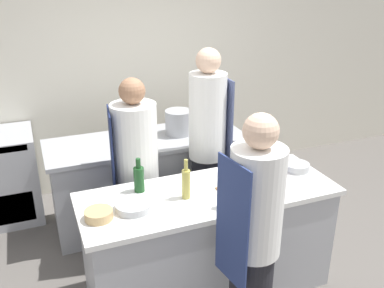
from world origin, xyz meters
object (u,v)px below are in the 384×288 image
object	(u,v)px
bottle_vinegar	(139,178)
bottle_cooking_oil	(186,183)
chef_at_stove	(207,148)
cup	(274,168)
bowl_prep_small	(249,172)
stockpot	(178,122)
chef_at_prep_near	(253,240)
bottle_olive_oil	(226,198)
bottle_wine	(265,178)
bowl_mixing_large	(99,215)
chef_at_pass_far	(136,174)
bowl_wooden_salad	(133,206)
bowl_ceramic_blue	(297,167)

from	to	relation	value
bottle_vinegar	bottle_cooking_oil	bearing A→B (deg)	-37.62
chef_at_stove	cup	distance (m)	0.67
chef_at_stove	cup	bearing A→B (deg)	29.30
bowl_prep_small	chef_at_stove	bearing A→B (deg)	102.65
bowl_prep_small	stockpot	bearing A→B (deg)	101.02
chef_at_prep_near	bottle_olive_oil	world-z (taller)	chef_at_prep_near
chef_at_prep_near	bottle_cooking_oil	world-z (taller)	chef_at_prep_near
chef_at_stove	bottle_olive_oil	bearing A→B (deg)	-15.95
chef_at_stove	bottle_wine	world-z (taller)	chef_at_stove
bottle_olive_oil	stockpot	world-z (taller)	stockpot
chef_at_prep_near	cup	distance (m)	0.93
bowl_mixing_large	chef_at_prep_near	bearing A→B (deg)	-33.09
chef_at_pass_far	bottle_olive_oil	world-z (taller)	chef_at_pass_far
bowl_wooden_salad	cup	size ratio (longest dim) A/B	2.68
cup	chef_at_prep_near	bearing A→B (deg)	-129.11
chef_at_prep_near	cup	xyz separation A→B (m)	(0.59, 0.72, 0.08)
bottle_cooking_oil	bowl_prep_small	size ratio (longest dim) A/B	1.17
bottle_cooking_oil	bowl_mixing_large	world-z (taller)	bottle_cooking_oil
chef_at_pass_far	bowl_mixing_large	xyz separation A→B (m)	(-0.43, -0.68, 0.09)
bottle_olive_oil	bottle_wine	distance (m)	0.44
chef_at_prep_near	bottle_vinegar	size ratio (longest dim) A/B	6.35
bottle_olive_oil	chef_at_pass_far	bearing A→B (deg)	115.85
chef_at_prep_near	chef_at_stove	distance (m)	1.33
bottle_olive_oil	bottle_vinegar	bearing A→B (deg)	137.63
bottle_wine	bowl_prep_small	xyz separation A→B (m)	(-0.02, 0.21, -0.04)
chef_at_prep_near	chef_at_stove	bearing A→B (deg)	-19.62
chef_at_prep_near	chef_at_stove	world-z (taller)	chef_at_stove
bottle_cooking_oil	bowl_ceramic_blue	world-z (taller)	bottle_cooking_oil
chef_at_prep_near	bowl_ceramic_blue	distance (m)	1.06
cup	bowl_mixing_large	bearing A→B (deg)	-173.60
bowl_mixing_large	stockpot	xyz separation A→B (m)	(1.03, 1.27, 0.09)
chef_at_prep_near	cup	world-z (taller)	chef_at_prep_near
bottle_cooking_oil	bowl_prep_small	xyz separation A→B (m)	(0.60, 0.14, -0.09)
bowl_mixing_large	cup	distance (m)	1.45
bottle_olive_oil	chef_at_prep_near	bearing A→B (deg)	-88.62
cup	bowl_wooden_salad	bearing A→B (deg)	-173.89
bowl_mixing_large	bottle_vinegar	bearing A→B (deg)	37.55
bottle_olive_oil	bottle_cooking_oil	xyz separation A→B (m)	(-0.21, 0.23, 0.04)
chef_at_pass_far	bottle_wine	xyz separation A→B (m)	(0.83, -0.70, 0.14)
bottle_vinegar	bowl_prep_small	bearing A→B (deg)	-5.01
chef_at_pass_far	bottle_vinegar	distance (m)	0.45
bowl_prep_small	cup	xyz separation A→B (m)	(0.20, -0.03, 0.01)
chef_at_pass_far	cup	xyz separation A→B (m)	(1.01, -0.52, 0.11)
chef_at_stove	bottle_wine	size ratio (longest dim) A/B	9.01
bottle_vinegar	bowl_wooden_salad	world-z (taller)	bottle_vinegar
chef_at_prep_near	chef_at_pass_far	distance (m)	1.31
chef_at_pass_far	bottle_cooking_oil	size ratio (longest dim) A/B	5.40
chef_at_stove	bottle_vinegar	world-z (taller)	chef_at_stove
bottle_wine	chef_at_prep_near	bearing A→B (deg)	-126.62
bowl_mixing_large	bowl_prep_small	distance (m)	1.25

